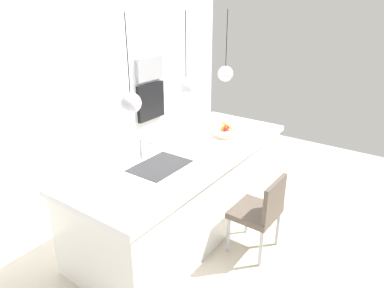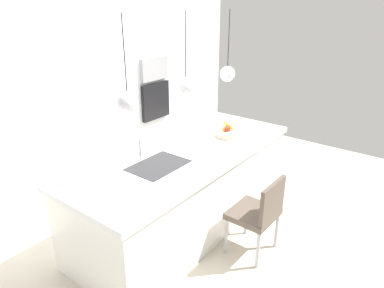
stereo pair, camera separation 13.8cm
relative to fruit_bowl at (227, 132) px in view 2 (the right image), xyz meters
name	(u,v)px [view 2 (the right image)]	position (x,y,z in m)	size (l,w,h in m)	color
floor	(187,223)	(-0.64, 0.10, -0.93)	(6.60, 6.60, 0.00)	beige
back_wall	(85,90)	(-0.64, 1.75, 0.37)	(6.00, 0.10, 2.60)	white
kitchen_island	(186,188)	(-0.64, 0.10, -0.49)	(2.73, 1.06, 0.89)	white
sink_basin	(158,166)	(-1.07, 0.10, -0.05)	(0.56, 0.40, 0.02)	#2D2D30
faucet	(142,146)	(-1.07, 0.31, 0.10)	(0.02, 0.17, 0.22)	silver
fruit_bowl	(227,132)	(0.00, 0.00, 0.00)	(0.31, 0.31, 0.16)	beige
microwave	(154,69)	(0.57, 1.68, 0.48)	(0.54, 0.08, 0.34)	#9E9EA3
oven	(155,101)	(0.57, 1.68, -0.02)	(0.56, 0.08, 0.56)	black
chair_near	(259,212)	(-0.60, -0.77, -0.46)	(0.46, 0.42, 0.82)	brown
pendant_light_left	(128,102)	(-1.40, 0.10, 0.65)	(0.17, 0.17, 0.77)	silver
pendant_light_center	(186,86)	(-0.64, 0.10, 0.65)	(0.17, 0.17, 0.77)	silver
pendant_light_right	(227,74)	(0.11, 0.10, 0.65)	(0.17, 0.17, 0.77)	silver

